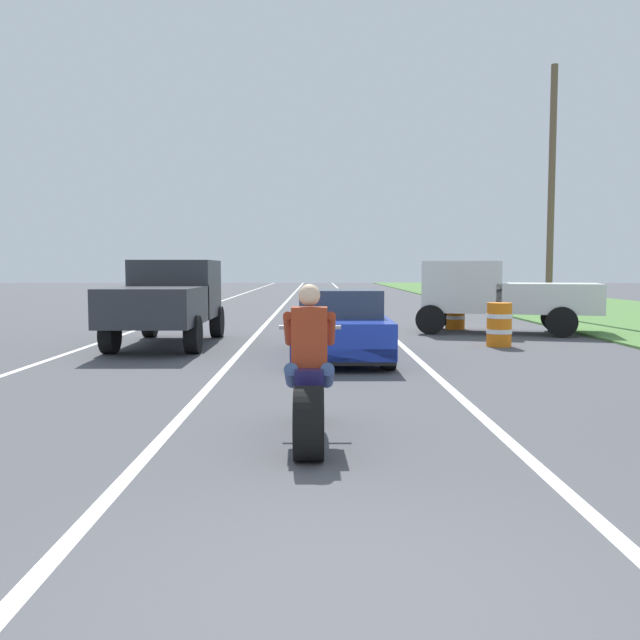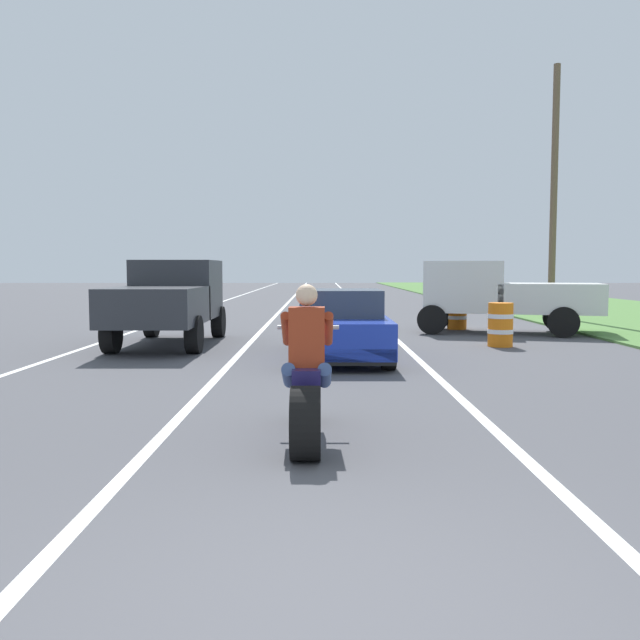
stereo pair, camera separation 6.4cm
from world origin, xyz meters
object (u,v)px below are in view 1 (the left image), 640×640
object	(u,v)px
motorcycle_with_rider	(309,386)
construction_barrel_nearest	(499,324)
sports_car_blue	(340,327)
construction_barrel_mid	(455,312)
pickup_truck_right_shoulder_white	(497,293)
pickup_truck_left_lane_dark_grey	(168,297)

from	to	relation	value
motorcycle_with_rider	construction_barrel_nearest	size ratio (longest dim) A/B	2.21
sports_car_blue	construction_barrel_mid	size ratio (longest dim) A/B	4.30
construction_barrel_nearest	sports_car_blue	bearing A→B (deg)	-152.10
sports_car_blue	pickup_truck_right_shoulder_white	distance (m)	6.91
motorcycle_with_rider	construction_barrel_nearest	world-z (taller)	motorcycle_with_rider
pickup_truck_left_lane_dark_grey	pickup_truck_right_shoulder_white	distance (m)	8.92
sports_car_blue	pickup_truck_left_lane_dark_grey	xyz separation A→B (m)	(-3.91, 2.33, 0.48)
sports_car_blue	construction_barrel_nearest	size ratio (longest dim) A/B	4.30
sports_car_blue	construction_barrel_nearest	xyz separation A→B (m)	(3.72, 1.97, -0.13)
pickup_truck_left_lane_dark_grey	construction_barrel_nearest	distance (m)	7.66
construction_barrel_nearest	construction_barrel_mid	xyz separation A→B (m)	(-0.09, 4.37, 0.00)
sports_car_blue	pickup_truck_left_lane_dark_grey	distance (m)	4.58
motorcycle_with_rider	pickup_truck_left_lane_dark_grey	bearing A→B (deg)	111.02
sports_car_blue	construction_barrel_mid	world-z (taller)	sports_car_blue
sports_car_blue	construction_barrel_mid	bearing A→B (deg)	60.22
pickup_truck_left_lane_dark_grey	pickup_truck_right_shoulder_white	size ratio (longest dim) A/B	0.93
pickup_truck_right_shoulder_white	sports_car_blue	bearing A→B (deg)	-131.17
pickup_truck_left_lane_dark_grey	construction_barrel_nearest	world-z (taller)	pickup_truck_left_lane_dark_grey
motorcycle_with_rider	construction_barrel_mid	bearing A→B (deg)	71.97
construction_barrel_nearest	construction_barrel_mid	size ratio (longest dim) A/B	1.00
pickup_truck_left_lane_dark_grey	pickup_truck_right_shoulder_white	world-z (taller)	same
motorcycle_with_rider	construction_barrel_nearest	distance (m)	9.43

